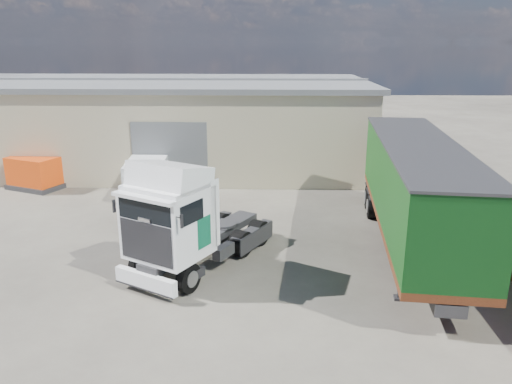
{
  "coord_description": "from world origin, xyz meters",
  "views": [
    {
      "loc": [
        3.32,
        -15.67,
        7.58
      ],
      "look_at": [
        2.77,
        3.0,
        1.95
      ],
      "focal_mm": 35.0,
      "sensor_mm": 36.0,
      "label": 1
    }
  ],
  "objects_px": {
    "box_trailer": "(415,185)",
    "orange_skip": "(35,175)",
    "tractor_unit": "(184,225)",
    "panel_van": "(148,176)"
  },
  "relations": [
    {
      "from": "tractor_unit",
      "to": "box_trailer",
      "type": "relative_size",
      "value": 0.5
    },
    {
      "from": "box_trailer",
      "to": "panel_van",
      "type": "distance_m",
      "value": 13.6
    },
    {
      "from": "tractor_unit",
      "to": "orange_skip",
      "type": "xyz_separation_m",
      "value": [
        -9.77,
        9.91,
        -0.97
      ]
    },
    {
      "from": "tractor_unit",
      "to": "panel_van",
      "type": "relative_size",
      "value": 1.34
    },
    {
      "from": "box_trailer",
      "to": "orange_skip",
      "type": "distance_m",
      "value": 19.63
    },
    {
      "from": "tractor_unit",
      "to": "panel_van",
      "type": "bearing_deg",
      "value": 139.4
    },
    {
      "from": "box_trailer",
      "to": "orange_skip",
      "type": "xyz_separation_m",
      "value": [
        -17.97,
        7.69,
        -1.78
      ]
    },
    {
      "from": "panel_van",
      "to": "orange_skip",
      "type": "bearing_deg",
      "value": 167.69
    },
    {
      "from": "box_trailer",
      "to": "tractor_unit",
      "type": "bearing_deg",
      "value": -158.88
    },
    {
      "from": "orange_skip",
      "to": "tractor_unit",
      "type": "bearing_deg",
      "value": -23.15
    }
  ]
}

